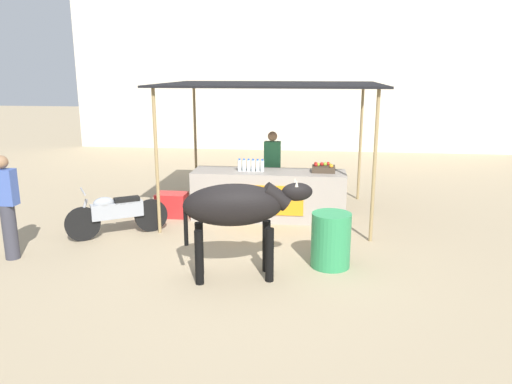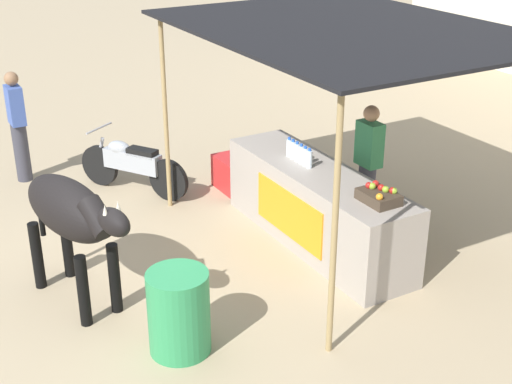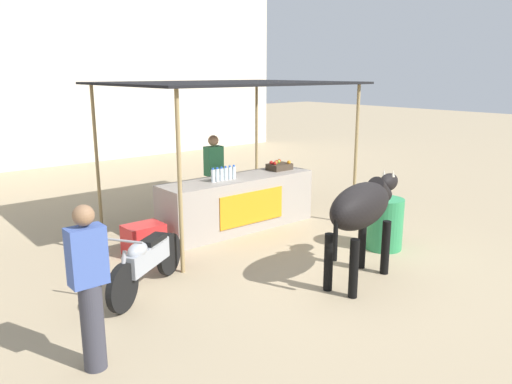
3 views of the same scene
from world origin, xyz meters
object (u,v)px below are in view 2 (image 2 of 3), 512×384
(cow, at_px, (71,214))
(motorcycle_parked, at_px, (132,164))
(stall_counter, at_px, (317,207))
(cooler_box, at_px, (234,173))
(vendor_behind_counter, at_px, (368,167))
(fruit_crate, at_px, (379,196))
(water_barrel, at_px, (179,312))
(passerby_on_street, at_px, (18,126))

(cow, distance_m, motorcycle_parked, 2.94)
(stall_counter, xyz_separation_m, cooler_box, (-1.96, -0.10, -0.24))
(vendor_behind_counter, bearing_deg, cow, -92.39)
(fruit_crate, bearing_deg, stall_counter, -176.83)
(vendor_behind_counter, bearing_deg, water_barrel, -69.54)
(stall_counter, distance_m, cooler_box, 1.98)
(cooler_box, bearing_deg, stall_counter, 2.84)
(fruit_crate, xyz_separation_m, passerby_on_street, (-4.87, -2.71, -0.19))
(cooler_box, xyz_separation_m, motorcycle_parked, (-0.63, -1.31, 0.19))
(stall_counter, xyz_separation_m, motorcycle_parked, (-2.59, -1.40, -0.05))
(water_barrel, relative_size, cow, 0.45)
(fruit_crate, height_order, vendor_behind_counter, vendor_behind_counter)
(water_barrel, bearing_deg, cow, -156.65)
(motorcycle_parked, relative_size, passerby_on_street, 0.94)
(stall_counter, distance_m, cow, 2.99)
(cooler_box, relative_size, motorcycle_parked, 0.39)
(stall_counter, height_order, cow, cow)
(vendor_behind_counter, height_order, cow, vendor_behind_counter)
(fruit_crate, height_order, cooler_box, fruit_crate)
(fruit_crate, xyz_separation_m, vendor_behind_counter, (-1.06, 0.69, -0.19))
(water_barrel, relative_size, motorcycle_parked, 0.54)
(cow, bearing_deg, cooler_box, 122.51)
(fruit_crate, xyz_separation_m, water_barrel, (0.11, -2.43, -0.62))
(stall_counter, relative_size, cow, 1.62)
(vendor_behind_counter, relative_size, motorcycle_parked, 1.06)
(cow, bearing_deg, vendor_behind_counter, 87.61)
(vendor_behind_counter, bearing_deg, stall_counter, -90.29)
(cooler_box, distance_m, motorcycle_parked, 1.46)
(motorcycle_parked, height_order, passerby_on_street, passerby_on_street)
(water_barrel, xyz_separation_m, passerby_on_street, (-4.98, -0.29, 0.43))
(cooler_box, distance_m, cow, 3.46)
(vendor_behind_counter, bearing_deg, fruit_crate, -33.32)
(cow, relative_size, motorcycle_parked, 1.19)
(vendor_behind_counter, bearing_deg, cooler_box, -156.59)
(passerby_on_street, bearing_deg, stall_counter, 34.86)
(water_barrel, bearing_deg, motorcycle_parked, 165.65)
(fruit_crate, height_order, motorcycle_parked, fruit_crate)
(stall_counter, height_order, passerby_on_street, passerby_on_street)
(cooler_box, relative_size, cow, 0.32)
(stall_counter, xyz_separation_m, fruit_crate, (1.06, 0.06, 0.55))
(stall_counter, bearing_deg, water_barrel, -63.74)
(stall_counter, height_order, cooler_box, stall_counter)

